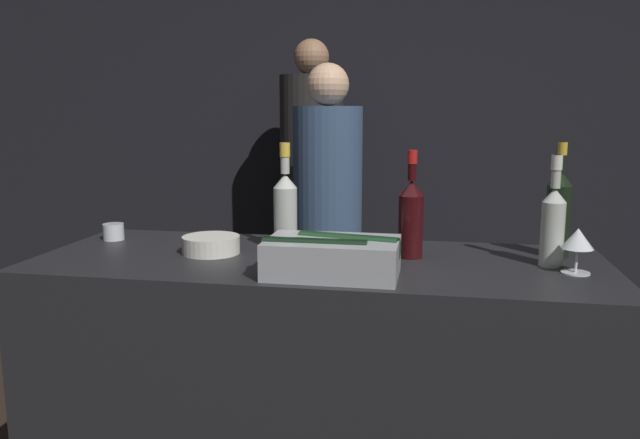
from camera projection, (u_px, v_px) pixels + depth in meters
name	position (u px, v px, depth m)	size (l,w,h in m)	color
wall_back_chalkboard	(383.00, 114.00, 4.14)	(6.40, 0.06, 2.80)	black
bar_counter	(318.00, 399.00, 2.06)	(1.80, 0.68, 0.96)	black
ice_bin_with_bottles	(332.00, 255.00, 1.77)	(0.38, 0.23, 0.11)	#9EA0A5
bowl_white	(211.00, 244.00, 2.05)	(0.19, 0.19, 0.06)	silver
wine_glass	(578.00, 240.00, 1.78)	(0.09, 0.09, 0.13)	silver
candle_votive	(114.00, 232.00, 2.26)	(0.07, 0.07, 0.06)	silver
rose_wine_bottle	(285.00, 208.00, 2.07)	(0.08, 0.08, 0.36)	#B2B7AD
red_wine_bottle_tall	(411.00, 216.00, 1.98)	(0.08, 0.08, 0.34)	black
white_wine_bottle	(553.00, 222.00, 1.86)	(0.07, 0.07, 0.34)	#B2B7AD
champagne_bottle	(558.00, 211.00, 1.99)	(0.08, 0.08, 0.37)	black
person_in_hoodie	(328.00, 210.00, 3.17)	(0.35, 0.35, 1.65)	black
person_blond_tee	(312.00, 176.00, 3.80)	(0.38, 0.38, 1.84)	black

